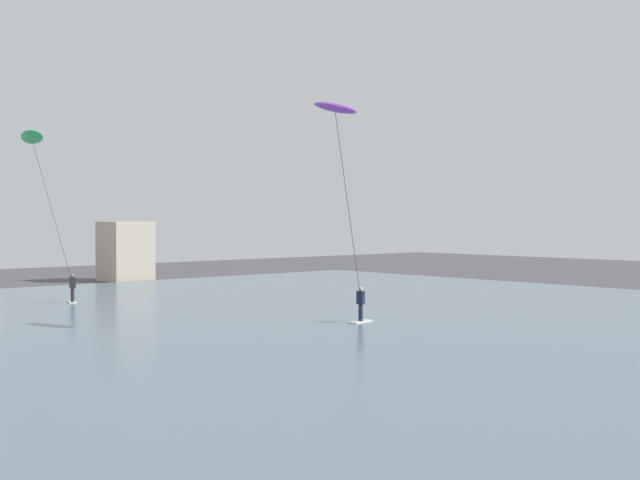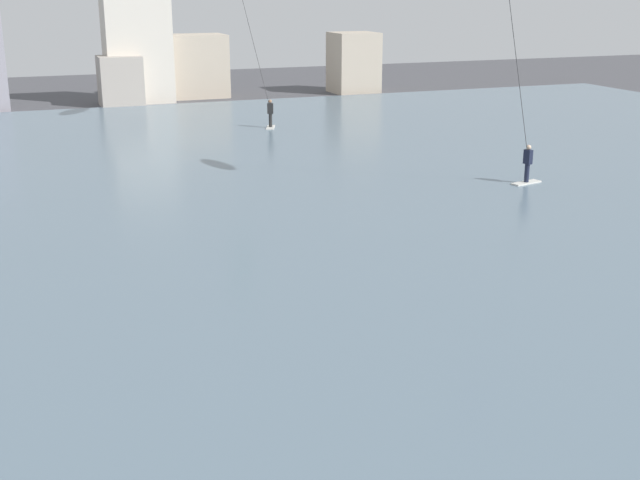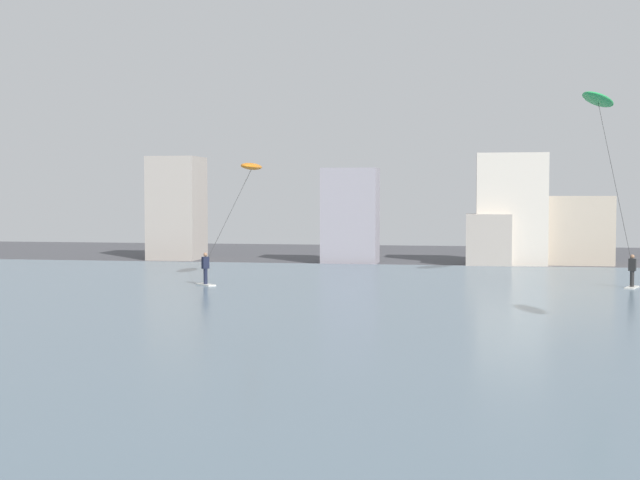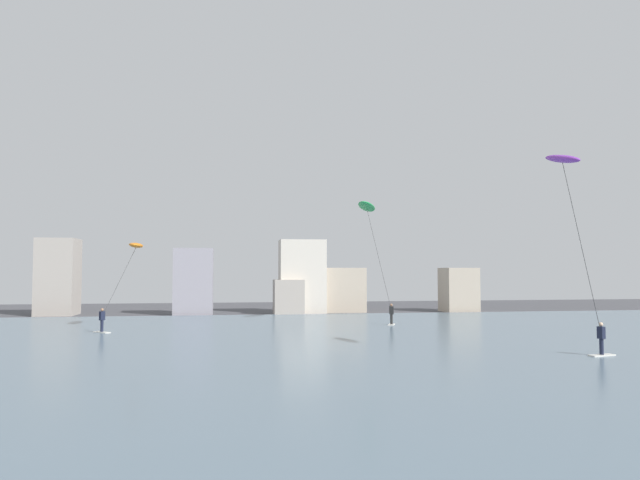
# 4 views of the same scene
# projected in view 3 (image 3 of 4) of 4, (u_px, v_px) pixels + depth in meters

# --- Properties ---
(water_bay) EXTENTS (84.00, 52.00, 0.10)m
(water_bay) POSITION_uv_depth(u_px,v_px,m) (412.00, 325.00, 30.50)
(water_bay) COLOR slate
(water_bay) RESTS_ON ground
(far_shore_buildings) EXTENTS (43.87, 5.71, 7.45)m
(far_shore_buildings) POSITION_uv_depth(u_px,v_px,m) (444.00, 218.00, 58.49)
(far_shore_buildings) COLOR #A89E93
(far_shore_buildings) RESTS_ON ground
(kitesurfer_green) EXTENTS (3.25, 4.67, 9.82)m
(kitesurfer_green) POSITION_uv_depth(u_px,v_px,m) (600.00, 111.00, 43.76)
(kitesurfer_green) COLOR silver
(kitesurfer_green) RESTS_ON water_bay
(kitesurfer_orange) EXTENTS (3.02, 4.63, 6.33)m
(kitesurfer_orange) POSITION_uv_depth(u_px,v_px,m) (247.00, 177.00, 45.13)
(kitesurfer_orange) COLOR silver
(kitesurfer_orange) RESTS_ON water_bay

